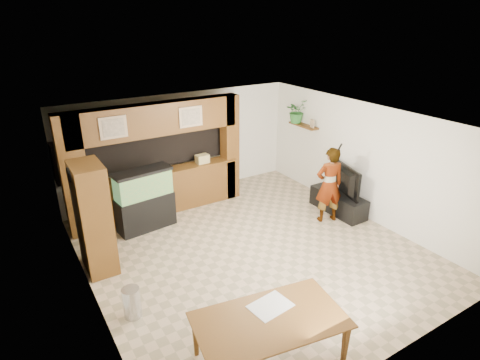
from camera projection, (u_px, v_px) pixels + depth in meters
floor at (251, 250)px, 7.99m from camera, size 6.50×6.50×0.00m
ceiling at (253, 122)px, 6.98m from camera, size 6.50×6.50×0.00m
wall_back at (181, 145)px, 10.03m from camera, size 6.00×0.00×6.00m
wall_left at (86, 233)px, 6.03m from camera, size 0.00×6.50×6.50m
wall_right at (364, 161)px, 8.94m from camera, size 0.00×6.50×6.50m
partition at (153, 158)px, 9.08m from camera, size 4.20×0.99×2.60m
wall_clock at (69, 175)px, 6.60m from camera, size 0.05×0.25×0.25m
wall_shelf at (303, 125)px, 10.24m from camera, size 0.25×0.90×0.04m
pantry_cabinet at (93, 218)px, 7.05m from camera, size 0.51×0.83×2.04m
trash_can at (132, 303)px, 6.15m from camera, size 0.28×0.28×0.50m
aquarium at (145, 200)px, 8.55m from camera, size 1.22×0.46×1.35m
tv_stand at (338, 202)px, 9.43m from camera, size 0.52×1.42×0.47m
television at (341, 180)px, 9.21m from camera, size 0.48×1.19×0.68m
photo_frame at (312, 124)px, 9.94m from camera, size 0.06×0.15×0.20m
potted_plant at (297, 111)px, 10.31m from camera, size 0.65×0.59×0.61m
person at (329, 185)px, 8.81m from camera, size 0.72×0.58×1.73m
microphone at (340, 147)px, 8.35m from camera, size 0.04×0.10×0.17m
dining_table at (271, 342)px, 5.30m from camera, size 2.12×1.41×0.69m
newspaper_a at (270, 306)px, 5.43m from camera, size 0.60×0.47×0.01m
counter_box at (202, 159)px, 9.56m from camera, size 0.32×0.23×0.20m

